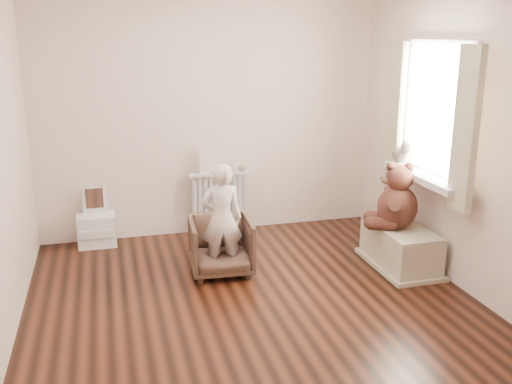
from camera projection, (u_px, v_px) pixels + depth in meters
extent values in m
cube|color=black|center=(253.00, 302.00, 4.66)|extent=(3.60, 3.60, 0.01)
cube|color=silver|center=(209.00, 113.00, 5.97)|extent=(3.60, 0.02, 2.60)
cube|color=silver|center=(351.00, 220.00, 2.63)|extent=(3.60, 0.02, 2.60)
cube|color=silver|center=(461.00, 135.00, 4.75)|extent=(0.02, 3.60, 2.60)
cube|color=white|center=(438.00, 112.00, 4.97)|extent=(0.03, 0.90, 1.10)
cube|color=silver|center=(424.00, 177.00, 5.11)|extent=(0.22, 1.10, 0.06)
cube|color=#C3BA96|center=(466.00, 130.00, 4.43)|extent=(0.06, 0.26, 1.30)
cube|color=#C3BA96|center=(395.00, 111.00, 5.49)|extent=(0.06, 0.26, 1.30)
cube|color=silver|center=(220.00, 199.00, 6.13)|extent=(0.65, 0.12, 0.68)
cube|color=beige|center=(208.00, 160.00, 5.98)|extent=(0.17, 0.02, 0.29)
cylinder|color=#A59E8C|center=(231.00, 169.00, 6.07)|extent=(0.10, 0.10, 0.06)
cylinder|color=#A59E8C|center=(242.00, 169.00, 6.10)|extent=(0.09, 0.09, 0.05)
cube|color=silver|center=(96.00, 220.00, 5.81)|extent=(0.38, 0.27, 0.60)
imported|color=#513528|center=(221.00, 246.00, 5.16)|extent=(0.58, 0.60, 0.51)
imported|color=silver|center=(222.00, 219.00, 5.04)|extent=(0.39, 0.27, 1.02)
cube|color=#B8AD8D|center=(400.00, 246.00, 5.31)|extent=(0.43, 0.82, 0.39)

